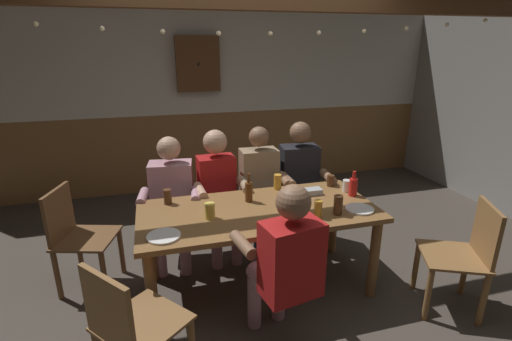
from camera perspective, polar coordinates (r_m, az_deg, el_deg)
ground_plane at (r=3.22m, az=1.37°, el=-19.13°), size 7.86×7.86×0.00m
back_wall_upper at (r=5.23m, az=-7.62°, el=15.85°), size 6.55×0.12×1.31m
back_wall_wainscot at (r=5.42m, az=-7.08°, el=3.20°), size 6.55×0.12×1.07m
dining_table at (r=3.04m, az=0.41°, el=-7.56°), size 1.88×0.87×0.73m
person_0 at (r=3.53m, az=-12.75°, el=-3.63°), size 0.56×0.57×1.19m
person_1 at (r=3.57m, az=-5.73°, el=-2.70°), size 0.50×0.52×1.23m
person_2 at (r=3.65m, az=0.76°, el=-2.21°), size 0.50×0.52×1.23m
person_3 at (r=3.79m, az=6.81°, el=-1.27°), size 0.53×0.56×1.26m
person_4 at (r=2.46m, az=4.53°, el=-13.44°), size 0.55×0.59×1.20m
chair_empty_near_right at (r=3.47m, az=-25.61°, el=-8.90°), size 0.55×0.55×0.88m
chair_empty_near_left at (r=3.29m, az=29.15°, el=-11.04°), size 0.59×0.59×0.88m
chair_empty_far_end at (r=2.37m, az=-18.54°, el=-21.73°), size 0.62×0.62×0.88m
condiment_caddy at (r=3.32m, az=8.72°, el=-3.16°), size 0.14×0.10×0.05m
plate_0 at (r=2.66m, az=-13.88°, el=-9.69°), size 0.23×0.23×0.01m
plate_1 at (r=3.09m, az=15.48°, el=-5.68°), size 0.23×0.23×0.01m
bottle_0 at (r=3.11m, az=-1.11°, el=-3.19°), size 0.06×0.06×0.25m
bottle_1 at (r=3.33m, az=14.58°, el=-2.37°), size 0.07×0.07×0.22m
pint_glass_0 at (r=2.84m, az=-7.03°, el=-6.13°), size 0.08×0.08×0.12m
pint_glass_1 at (r=3.52m, az=11.29°, el=-1.52°), size 0.07×0.07×0.10m
pint_glass_2 at (r=3.42m, az=13.61°, el=-2.28°), size 0.07×0.07×0.11m
pint_glass_3 at (r=2.87m, az=9.45°, el=-5.81°), size 0.06×0.06×0.14m
pint_glass_4 at (r=3.15m, az=-13.31°, el=-3.90°), size 0.07×0.07×0.13m
pint_glass_5 at (r=2.95m, az=12.39°, el=-5.17°), size 0.07×0.07×0.15m
pint_glass_6 at (r=3.38m, az=3.30°, el=-1.74°), size 0.07×0.07×0.14m
wall_dart_cabinet at (r=5.09m, az=-8.85°, el=15.76°), size 0.56×0.15×0.70m
string_lights at (r=3.11m, az=-1.68°, el=21.06°), size 4.62×0.04×0.16m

